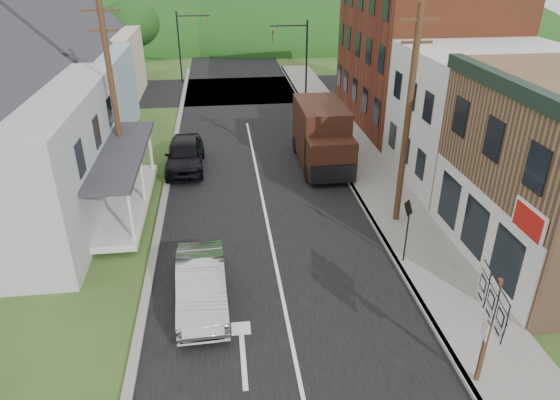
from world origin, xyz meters
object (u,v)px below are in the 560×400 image
object	(u,v)px
delivery_van	(322,136)
dark_sedan	(185,154)
warning_sign	(408,222)
route_sign_cluster	(489,317)
silver_sedan	(202,285)

from	to	relation	value
delivery_van	dark_sedan	bearing A→B (deg)	176.99
delivery_van	warning_sign	xyz separation A→B (m)	(1.18, -9.87, 0.14)
route_sign_cluster	silver_sedan	bearing A→B (deg)	159.74
warning_sign	silver_sedan	bearing A→B (deg)	-173.46
silver_sedan	dark_sedan	size ratio (longest dim) A/B	0.93
route_sign_cluster	warning_sign	world-z (taller)	route_sign_cluster
dark_sedan	delivery_van	distance (m)	7.44
dark_sedan	route_sign_cluster	distance (m)	18.31
silver_sedan	warning_sign	xyz separation A→B (m)	(7.48, 1.47, 1.06)
silver_sedan	delivery_van	world-z (taller)	delivery_van
dark_sedan	route_sign_cluster	world-z (taller)	route_sign_cluster
silver_sedan	route_sign_cluster	xyz separation A→B (m)	(7.45, -4.39, 1.57)
silver_sedan	dark_sedan	distance (m)	11.78
route_sign_cluster	warning_sign	size ratio (longest dim) A/B	1.29
silver_sedan	warning_sign	size ratio (longest dim) A/B	1.75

